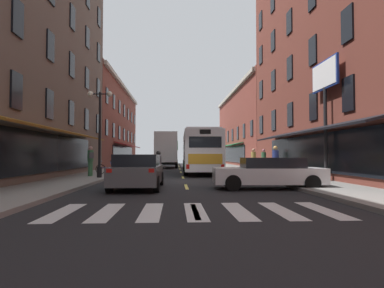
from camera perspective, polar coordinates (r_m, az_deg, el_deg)
ground_plane at (r=18.51m, az=-1.35°, el=-6.48°), size 34.80×80.00×0.10m
lane_centre_dashes at (r=18.26m, az=-1.33°, el=-6.37°), size 0.14×73.90×0.01m
crosswalk_near at (r=8.58m, az=0.55°, el=-11.41°), size 7.10×2.80×0.01m
sidewalk_left at (r=19.26m, az=-19.28°, el=-5.83°), size 3.00×80.00×0.14m
sidewalk_right at (r=19.58m, az=16.28°, el=-5.80°), size 3.00×80.00×0.14m
storefront_row_right at (r=23.01m, az=28.98°, el=11.94°), size 9.44×79.90×17.82m
billboard_sign at (r=18.28m, az=21.82°, el=8.61°), size 0.40×2.75×6.07m
transit_bus at (r=26.53m, az=1.36°, el=-1.31°), size 2.78×11.34×3.25m
box_truck at (r=37.25m, az=-4.35°, el=-1.07°), size 2.52×6.90×3.87m
sedan_near at (r=14.28m, az=-9.26°, el=-4.64°), size 2.05×4.42×1.45m
sedan_mid at (r=14.44m, az=12.99°, el=-4.80°), size 4.63×2.19×1.31m
motorcycle_rider at (r=18.65m, az=-5.77°, el=-4.10°), size 0.62×2.07×1.66m
bicycle_near at (r=23.32m, az=-14.10°, el=-4.12°), size 1.71×0.48×0.91m
pedestrian_near at (r=21.28m, az=-16.99°, el=-2.65°), size 0.43×0.53×1.84m
pedestrian_mid at (r=26.52m, az=12.18°, el=-2.68°), size 0.36×0.36×1.76m
pedestrian_far at (r=19.66m, az=14.11°, el=-2.86°), size 0.36×0.36×1.81m
pedestrian_rear at (r=25.72m, az=10.49°, el=-2.68°), size 0.36×0.36×1.79m
street_lamp_twin at (r=19.95m, az=-15.53°, el=2.43°), size 1.42×0.32×4.99m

